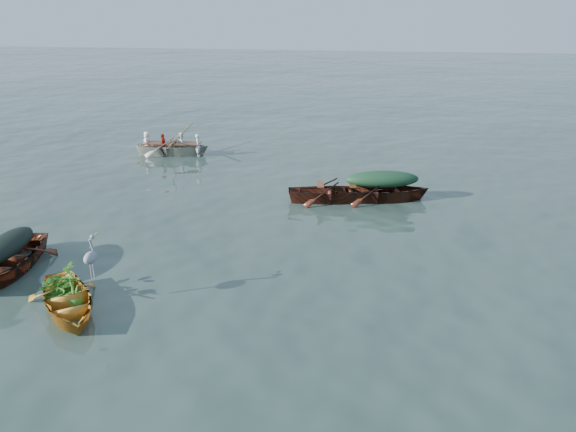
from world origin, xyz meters
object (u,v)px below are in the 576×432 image
dark_covered_boat (11,272)px  green_tarp_boat (381,201)px  yellow_dinghy (69,311)px  open_wooden_boat (336,201)px  rowed_boat (173,155)px  heron (91,264)px

dark_covered_boat → green_tarp_boat: dark_covered_boat is taller
dark_covered_boat → green_tarp_boat: (8.22, 6.60, 0.00)m
green_tarp_boat → yellow_dinghy: bearing=130.3°
open_wooden_boat → rowed_boat: bearing=46.2°
dark_covered_boat → rowed_boat: rowed_boat is taller
yellow_dinghy → heron: size_ratio=3.39×
green_tarp_boat → heron: size_ratio=4.51×
open_wooden_boat → rowed_boat: size_ratio=0.99×
yellow_dinghy → dark_covered_boat: (-2.26, 1.39, 0.00)m
yellow_dinghy → open_wooden_boat: (4.57, 7.67, 0.00)m
dark_covered_boat → heron: bearing=-29.8°
yellow_dinghy → green_tarp_boat: size_ratio=0.75×
yellow_dinghy → dark_covered_boat: dark_covered_boat is taller
green_tarp_boat → rowed_boat: rowed_boat is taller
rowed_boat → open_wooden_boat: bearing=-129.0°
green_tarp_boat → dark_covered_boat: bearing=115.7°
green_tarp_boat → heron: bearing=130.8°
open_wooden_boat → dark_covered_boat: bearing=121.9°
dark_covered_boat → rowed_boat: bearing=82.5°
dark_covered_boat → open_wooden_boat: bearing=33.5°
yellow_dinghy → rowed_boat: 12.57m
green_tarp_boat → heron: (-5.57, -7.60, 0.88)m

